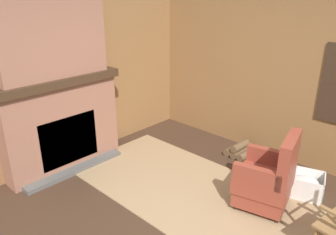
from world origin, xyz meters
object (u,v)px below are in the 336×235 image
Objects in this scene: firewood_stack at (240,151)px; storage_case at (61,70)px; oil_lamp_vase at (10,76)px; laundry_basket at (305,185)px; armchair at (267,180)px.

storage_case is (-1.71, -1.89, 1.31)m from firewood_stack.
laundry_basket is at bearing 37.75° from oil_lamp_vase.
storage_case is at bearing -151.65° from laundry_basket.
armchair reaches higher than firewood_stack.
laundry_basket is at bearing -127.88° from armchair.
armchair reaches higher than laundry_basket.
storage_case is at bearing 7.78° from armchair.
storage_case is (0.00, 0.67, -0.05)m from oil_lamp_vase.
armchair is 3.28m from oil_lamp_vase.
firewood_stack is at bearing 163.37° from laundry_basket.
storage_case reaches higher than armchair.
firewood_stack is 1.20m from laundry_basket.
firewood_stack is 0.73× the size of laundry_basket.
armchair is 1.29m from firewood_stack.
armchair is 4.53× the size of storage_case.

